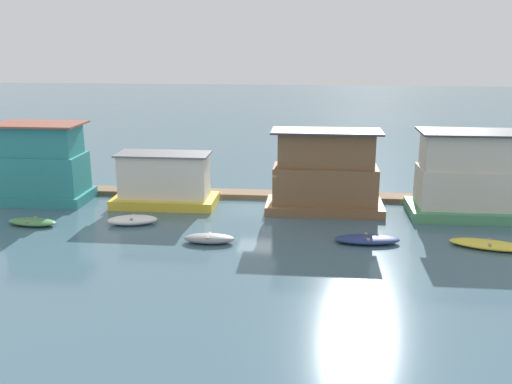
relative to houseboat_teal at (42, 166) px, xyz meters
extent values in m
plane|color=#426070|center=(14.29, -0.43, -2.41)|extent=(200.00, 200.00, 0.00)
cube|color=brown|center=(14.29, 2.55, -2.26)|extent=(42.40, 1.56, 0.30)
cube|color=teal|center=(0.00, 0.00, -2.08)|extent=(5.92, 3.54, 0.67)
cube|color=teal|center=(0.00, 0.00, -0.49)|extent=(5.40, 3.03, 2.51)
cube|color=teal|center=(0.00, 0.00, 1.73)|extent=(4.95, 2.57, 1.94)
cube|color=brown|center=(0.00, 0.00, 2.76)|extent=(5.70, 3.33, 0.12)
cube|color=gold|center=(8.23, -0.13, -2.11)|extent=(6.63, 3.24, 0.60)
cube|color=silver|center=(8.23, -0.13, -0.45)|extent=(5.61, 2.21, 2.74)
cube|color=slate|center=(8.23, -0.13, 0.98)|extent=(5.91, 2.51, 0.12)
cube|color=brown|center=(18.51, -0.39, -2.13)|extent=(7.28, 3.29, 0.55)
cube|color=brown|center=(18.51, -0.39, -0.70)|extent=(6.41, 2.41, 2.32)
cube|color=brown|center=(18.51, -0.39, 1.53)|extent=(5.84, 1.85, 2.12)
cube|color=#38383D|center=(18.51, -0.39, 2.65)|extent=(6.71, 2.71, 0.12)
cube|color=#4C9360|center=(27.21, -0.51, -2.11)|extent=(7.08, 3.92, 0.61)
cube|color=beige|center=(27.21, -0.51, -0.62)|extent=(6.12, 2.96, 2.36)
cube|color=beige|center=(27.21, -0.51, 1.62)|extent=(5.82, 2.65, 2.12)
cube|color=#38383D|center=(27.21, -0.51, 2.74)|extent=(6.42, 3.26, 0.12)
ellipsoid|color=#47844C|center=(1.54, -4.94, -2.21)|extent=(3.05, 1.48, 0.40)
cube|color=#997F60|center=(1.54, -4.94, -2.07)|extent=(0.26, 1.02, 0.08)
ellipsoid|color=white|center=(7.30, -4.19, -2.15)|extent=(3.10, 1.86, 0.51)
cube|color=#997F60|center=(7.30, -4.19, -1.97)|extent=(0.38, 1.11, 0.08)
ellipsoid|color=gray|center=(12.33, -6.82, -2.17)|extent=(2.74, 1.22, 0.47)
cube|color=#997F60|center=(12.33, -6.82, -2.01)|extent=(0.18, 0.97, 0.08)
ellipsoid|color=navy|center=(20.69, -6.03, -2.21)|extent=(3.51, 1.53, 0.41)
cube|color=#997F60|center=(20.69, -6.03, -2.06)|extent=(0.22, 1.15, 0.08)
ellipsoid|color=yellow|center=(26.94, -6.17, -2.23)|extent=(4.19, 2.39, 0.36)
cube|color=#997F60|center=(26.94, -6.17, -2.10)|extent=(0.46, 1.18, 0.08)
cylinder|color=brown|center=(18.72, 1.52, -1.57)|extent=(0.32, 0.32, 1.68)
camera|label=1|loc=(17.64, -35.02, 8.13)|focal=40.00mm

